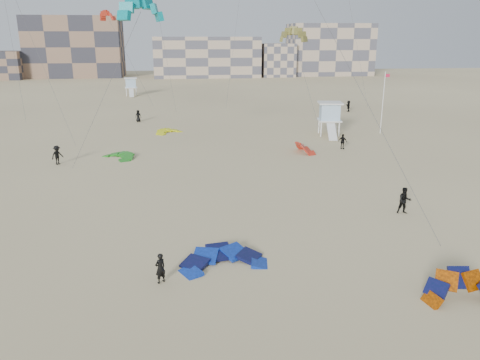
{
  "coord_description": "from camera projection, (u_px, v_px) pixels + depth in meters",
  "views": [
    {
      "loc": [
        1.41,
        -20.32,
        11.85
      ],
      "look_at": [
        4.75,
        6.0,
        3.73
      ],
      "focal_mm": 35.0,
      "sensor_mm": 36.0,
      "label": 1
    }
  ],
  "objects": [
    {
      "name": "flagpole",
      "position": [
        383.0,
        101.0,
        59.05
      ],
      "size": [
        0.63,
        0.1,
        7.78
      ],
      "color": "white",
      "rests_on": "ground"
    },
    {
      "name": "kite_fly_olive",
      "position": [
        293.0,
        36.0,
        52.33
      ],
      "size": [
        4.9,
        5.79,
        12.07
      ],
      "rotation": [
        0.0,
        0.0,
        -0.49
      ],
      "color": "olive",
      "rests_on": "ground"
    },
    {
      "name": "kitesurfer_c",
      "position": [
        57.0,
        155.0,
        45.2
      ],
      "size": [
        1.33,
        1.35,
        1.87
      ],
      "primitive_type": "imported",
      "rotation": [
        0.0,
        0.0,
        0.82
      ],
      "color": "black",
      "rests_on": "ground"
    },
    {
      "name": "kite_ground_green",
      "position": [
        119.0,
        158.0,
        48.01
      ],
      "size": [
        5.15,
        5.11,
        1.44
      ],
      "primitive_type": null,
      "rotation": [
        0.18,
        0.0,
        -0.89
      ],
      "color": "#1E9C1A",
      "rests_on": "ground"
    },
    {
      "name": "condo_fill_right",
      "position": [
        277.0,
        60.0,
        146.39
      ],
      "size": [
        10.0,
        10.0,
        10.0
      ],
      "primitive_type": "cube",
      "color": "tan",
      "rests_on": "ground"
    },
    {
      "name": "lifeguard_tower_far",
      "position": [
        131.0,
        87.0,
        98.63
      ],
      "size": [
        2.88,
        5.21,
        3.71
      ],
      "rotation": [
        0.0,
        0.0,
        0.1
      ],
      "color": "white",
      "rests_on": "ground"
    },
    {
      "name": "kitesurfer_e",
      "position": [
        138.0,
        116.0,
        68.17
      ],
      "size": [
        0.97,
        0.79,
        1.72
      ],
      "primitive_type": "imported",
      "rotation": [
        0.0,
        0.0,
        0.33
      ],
      "color": "black",
      "rests_on": "ground"
    },
    {
      "name": "condo_east",
      "position": [
        329.0,
        50.0,
        151.47
      ],
      "size": [
        26.0,
        14.0,
        16.0
      ],
      "primitive_type": "cube",
      "color": "tan",
      "rests_on": "ground"
    },
    {
      "name": "lifeguard_tower_near",
      "position": [
        329.0,
        119.0,
        58.67
      ],
      "size": [
        3.36,
        5.89,
        4.12
      ],
      "rotation": [
        0.0,
        0.0,
        -0.17
      ],
      "color": "white",
      "rests_on": "ground"
    },
    {
      "name": "kite_ground_yellow",
      "position": [
        168.0,
        133.0,
        60.54
      ],
      "size": [
        4.9,
        4.93,
        1.43
      ],
      "primitive_type": null,
      "rotation": [
        0.2,
        0.0,
        0.69
      ],
      "color": "#FAFA0D",
      "rests_on": "ground"
    },
    {
      "name": "ground",
      "position": [
        158.0,
        293.0,
        22.57
      ],
      "size": [
        320.0,
        320.0,
        0.0
      ],
      "primitive_type": "plane",
      "color": "beige",
      "rests_on": "ground"
    },
    {
      "name": "kite_fly_red",
      "position": [
        107.0,
        17.0,
        74.71
      ],
      "size": [
        8.85,
        4.57,
        15.35
      ],
      "rotation": [
        0.0,
        0.0,
        2.38
      ],
      "color": "red",
      "rests_on": "ground"
    },
    {
      "name": "kitesurfer_main",
      "position": [
        160.0,
        268.0,
        23.36
      ],
      "size": [
        0.7,
        0.66,
        1.6
      ],
      "primitive_type": "imported",
      "rotation": [
        0.0,
        0.0,
        3.79
      ],
      "color": "black",
      "rests_on": "ground"
    },
    {
      "name": "kitesurfer_f",
      "position": [
        348.0,
        106.0,
        77.63
      ],
      "size": [
        0.77,
        1.75,
        1.82
      ],
      "primitive_type": "imported",
      "rotation": [
        0.0,
        0.0,
        -1.71
      ],
      "color": "black",
      "rests_on": "ground"
    },
    {
      "name": "condo_fill_left",
      "position": [
        2.0,
        65.0,
        136.81
      ],
      "size": [
        12.0,
        10.0,
        8.0
      ],
      "primitive_type": "cube",
      "color": "#83654F",
      "rests_on": "ground"
    },
    {
      "name": "kitesurfer_b",
      "position": [
        405.0,
        201.0,
        32.58
      ],
      "size": [
        1.01,
        0.84,
        1.88
      ],
      "primitive_type": "imported",
      "rotation": [
        0.0,
        0.0,
        -0.15
      ],
      "color": "black",
      "rests_on": "ground"
    },
    {
      "name": "condo_mid",
      "position": [
        207.0,
        57.0,
        145.34
      ],
      "size": [
        32.0,
        16.0,
        12.0
      ],
      "primitive_type": "cube",
      "color": "tan",
      "rests_on": "ground"
    },
    {
      "name": "kite_ground_red_far",
      "position": [
        305.0,
        152.0,
        50.25
      ],
      "size": [
        3.48,
        3.38,
        3.1
      ],
      "primitive_type": null,
      "rotation": [
        0.75,
        0.0,
        1.69
      ],
      "color": "red",
      "rests_on": "ground"
    },
    {
      "name": "kite_ground_orange",
      "position": [
        461.0,
        301.0,
        21.9
      ],
      "size": [
        3.85,
        3.82,
        3.45
      ],
      "primitive_type": null,
      "rotation": [
        0.92,
        0.0,
        -0.13
      ],
      "color": "#D25200",
      "rests_on": "ground"
    },
    {
      "name": "condo_west_b",
      "position": [
        75.0,
        47.0,
        143.44
      ],
      "size": [
        28.0,
        14.0,
        18.0
      ],
      "primitive_type": "cube",
      "color": "#83654F",
      "rests_on": "ground"
    },
    {
      "name": "kitesurfer_d",
      "position": [
        343.0,
        142.0,
        51.47
      ],
      "size": [
        1.01,
        0.97,
        1.69
      ],
      "primitive_type": "imported",
      "rotation": [
        0.0,
        0.0,
        2.41
      ],
      "color": "black",
      "rests_on": "ground"
    },
    {
      "name": "kite_ground_blue",
      "position": [
        224.0,
        264.0,
        25.46
      ],
      "size": [
        5.25,
        5.45,
        2.22
      ],
      "primitive_type": null,
      "rotation": [
        0.24,
        0.0,
        0.16
      ],
      "color": "#0E36BF",
      "rests_on": "ground"
    },
    {
      "name": "kite_fly_teal_a",
      "position": [
        141.0,
        11.0,
        42.24
      ],
      "size": [
        9.23,
        8.14,
        14.68
      ],
      "rotation": [
        0.0,
        0.0,
        0.61
      ],
      "color": "#08A2A7",
      "rests_on": "ground"
    }
  ]
}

